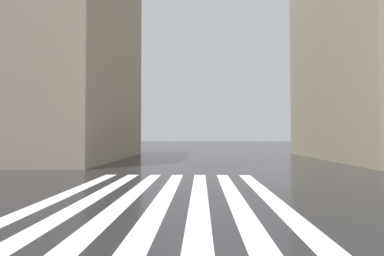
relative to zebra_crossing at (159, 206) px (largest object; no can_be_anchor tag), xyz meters
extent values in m
cube|color=silver|center=(0.00, -3.00, 0.00)|extent=(13.00, 0.50, 0.01)
cube|color=silver|center=(0.00, -2.00, 0.00)|extent=(13.00, 0.50, 0.01)
cube|color=silver|center=(0.00, -1.00, 0.00)|extent=(13.00, 0.50, 0.01)
cube|color=silver|center=(0.00, 0.00, 0.00)|extent=(13.00, 0.50, 0.01)
cube|color=silver|center=(0.00, 1.00, 0.00)|extent=(13.00, 0.50, 0.01)
cube|color=silver|center=(0.00, 2.00, 0.00)|extent=(13.00, 0.50, 0.01)
cube|color=silver|center=(0.00, 3.00, 0.00)|extent=(13.00, 0.50, 0.01)
camera|label=1|loc=(-8.22, -1.05, 1.74)|focal=30.53mm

